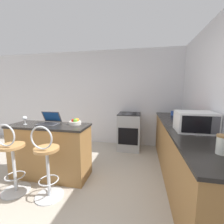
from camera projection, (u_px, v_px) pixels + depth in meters
name	position (u px, v px, depth m)	size (l,w,h in m)	color
ground_plane	(60.00, 209.00, 1.93)	(20.00, 20.00, 0.00)	#ADA393
wall_back	(106.00, 98.00, 4.24)	(12.00, 0.06, 2.60)	silver
breakfast_bar	(51.00, 150.00, 2.64)	(1.38, 0.54, 0.94)	#9E703D
counter_right	(183.00, 153.00, 2.52)	(0.65, 3.08, 0.94)	#9E703D
bar_stool_near	(12.00, 160.00, 2.20)	(0.40, 0.40, 1.07)	silver
bar_stool_far	(47.00, 164.00, 2.09)	(0.40, 0.40, 1.07)	silver
laptop	(50.00, 121.00, 2.65)	(0.34, 0.29, 0.21)	#47474C
microwave	(195.00, 122.00, 2.14)	(0.51, 0.40, 0.29)	white
toaster	(182.00, 117.00, 2.78)	(0.22, 0.30, 0.20)	red
stove_range	(129.00, 131.00, 3.89)	(0.56, 0.61, 0.95)	#9EA3A8
storage_jar	(222.00, 144.00, 1.38)	(0.10, 0.10, 0.18)	silver
mug_blue	(173.00, 113.00, 3.52)	(0.09, 0.07, 0.10)	#2D51AD
wine_glass_tall	(25.00, 118.00, 2.58)	(0.07, 0.07, 0.15)	silver
fruit_bowl	(75.00, 122.00, 2.59)	(0.21, 0.21, 0.11)	silver
mug_white	(185.00, 115.00, 3.32)	(0.10, 0.08, 0.09)	white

